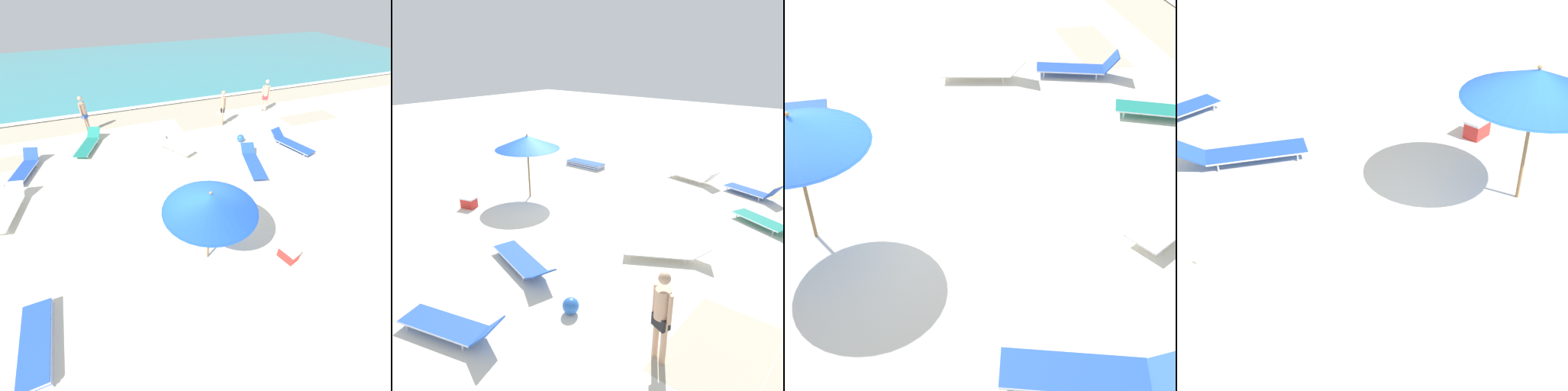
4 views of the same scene
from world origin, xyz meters
TOP-DOWN VIEW (x-y plane):
  - ground_plane at (0.00, 0.01)m, footprint 60.00×60.00m
  - ocean_water at (0.00, 20.18)m, footprint 60.00×19.76m
  - beach_umbrella at (0.06, -1.08)m, footprint 2.30×2.30m
  - lounger_stack at (-4.20, -1.93)m, footprint 0.66×1.87m
  - sun_lounger_under_umbrella at (0.91, 5.02)m, footprint 1.64×2.22m
  - sun_lounger_beside_umbrella at (6.06, 3.24)m, footprint 1.17×2.22m
  - sun_lounger_near_water_left at (3.60, 2.49)m, footprint 1.22×2.43m
  - sun_lounger_near_water_right at (-5.14, 5.31)m, footprint 1.15×2.14m
  - sun_lounger_mid_beach_solo at (-2.64, 6.50)m, footprint 1.38×2.21m
  - sun_lounger_mid_beach_pair_a at (-5.38, 2.88)m, footprint 1.01×2.22m
  - beachgoer_wading_adult at (-2.56, 8.30)m, footprint 0.32×0.38m
  - beachgoer_shoreline_child at (4.13, 6.59)m, footprint 0.27×0.43m
  - beachgoer_strolling_adult at (7.16, 7.36)m, footprint 0.44×0.27m
  - beach_ball at (4.15, 4.56)m, footprint 0.35×0.35m
  - cooler_box at (2.13, -1.92)m, footprint 0.48×0.58m

SIDE VIEW (x-z plane):
  - ground_plane at x=0.00m, z-range -0.16..0.00m
  - ocean_water at x=0.00m, z-range 0.00..0.06m
  - lounger_stack at x=-4.20m, z-range 0.00..0.24m
  - beach_ball at x=4.15m, z-range 0.00..0.35m
  - cooler_box at x=2.13m, z-range 0.00..0.37m
  - sun_lounger_near_water_left at x=3.60m, z-range -0.03..0.44m
  - sun_lounger_under_umbrella at x=0.91m, z-range -0.05..0.46m
  - sun_lounger_mid_beach_solo at x=-2.64m, z-range -0.07..0.49m
  - sun_lounger_beside_umbrella at x=6.06m, z-range -0.07..0.49m
  - sun_lounger_mid_beach_pair_a at x=-5.38m, z-range -0.08..0.51m
  - sun_lounger_near_water_right at x=-5.14m, z-range -0.09..0.53m
  - beachgoer_wading_adult at x=-2.56m, z-range 0.12..1.88m
  - beachgoer_shoreline_child at x=4.13m, z-range 0.12..1.88m
  - beachgoer_strolling_adult at x=7.16m, z-range 0.12..1.88m
  - beach_umbrella at x=0.06m, z-range 0.86..3.21m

